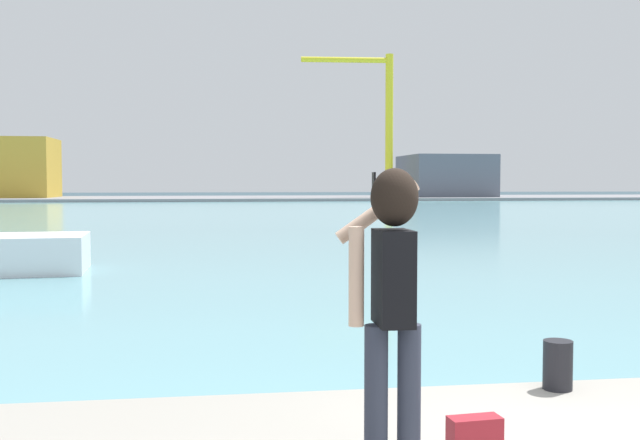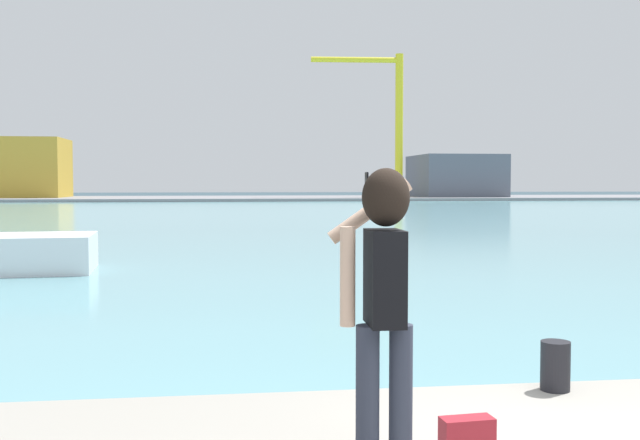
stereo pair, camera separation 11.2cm
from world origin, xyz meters
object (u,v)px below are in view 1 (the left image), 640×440
Objects in this scene: handbag at (475,436)px; harbor_bollard at (558,365)px; warehouse_right at (445,176)px; person_photographer at (391,283)px; port_crane at (379,111)px.

harbor_bollard is at bearing 47.84° from handbag.
handbag is at bearing -107.79° from warehouse_right.
handbag is at bearing -87.21° from person_photographer.
harbor_bollard is 90.29m from port_crane.
handbag is 91.79m from port_crane.
person_photographer is 2.30m from harbor_bollard.
port_crane is (-9.85, -2.97, 8.35)m from warehouse_right.
harbor_bollard is 0.03× the size of warehouse_right.
warehouse_right is at bearing 72.64° from harbor_bollard.
person_photographer is 0.09× the size of port_crane.
port_crane is (20.19, 89.03, 9.75)m from person_photographer.
person_photographer is 96.80m from warehouse_right.
port_crane reaches higher than handbag.
person_photographer is at bearing -108.08° from warehouse_right.
harbor_bollard is at bearing -101.91° from port_crane.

